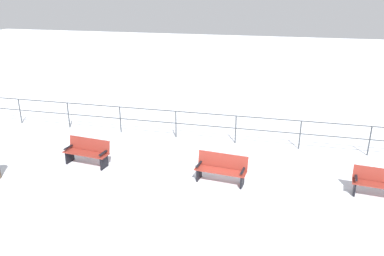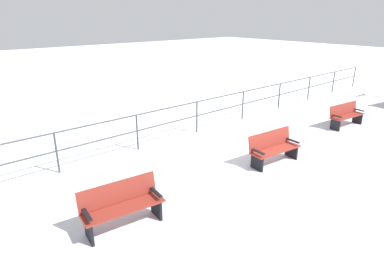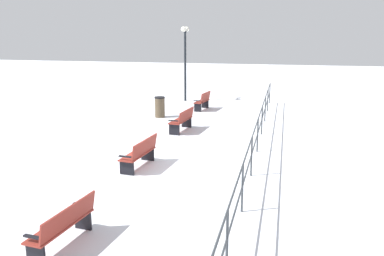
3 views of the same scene
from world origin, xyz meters
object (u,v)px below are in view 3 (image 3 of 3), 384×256
object	(u,v)px
bench_second	(182,120)
bench_fourth	(64,224)
lamppost_near	(185,48)
bench_third	(140,153)
trash_bin	(160,107)
bench_nearest	(203,101)

from	to	relation	value
bench_second	bench_fourth	xyz separation A→B (m)	(-0.06, 9.53, -0.02)
bench_fourth	lamppost_near	distance (m)	17.12
bench_second	bench_third	bearing A→B (deg)	94.95
bench_third	bench_fourth	distance (m)	4.77
bench_fourth	trash_bin	bearing A→B (deg)	-75.08
lamppost_near	trash_bin	bearing A→B (deg)	89.14
bench_fourth	bench_third	bearing A→B (deg)	-81.38
bench_third	lamppost_near	size ratio (longest dim) A/B	0.39
bench_third	bench_second	bearing A→B (deg)	-85.69
bench_nearest	lamppost_near	world-z (taller)	lamppost_near
bench_third	lamppost_near	bearing A→B (deg)	-77.00
lamppost_near	bench_second	bearing A→B (deg)	102.77
bench_nearest	bench_second	bearing A→B (deg)	99.15
bench_nearest	bench_third	xyz separation A→B (m)	(0.03, 9.53, -0.02)
bench_third	trash_bin	distance (m)	7.42
lamppost_near	trash_bin	world-z (taller)	lamppost_near
bench_fourth	trash_bin	xyz separation A→B (m)	(1.79, -12.01, 0.03)
bench_third	lamppost_near	world-z (taller)	lamppost_near
bench_fourth	trash_bin	world-z (taller)	trash_bin
bench_fourth	bench_second	bearing A→B (deg)	-83.19
lamppost_near	bench_nearest	bearing A→B (deg)	121.56
bench_fourth	lamppost_near	world-z (taller)	lamppost_near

